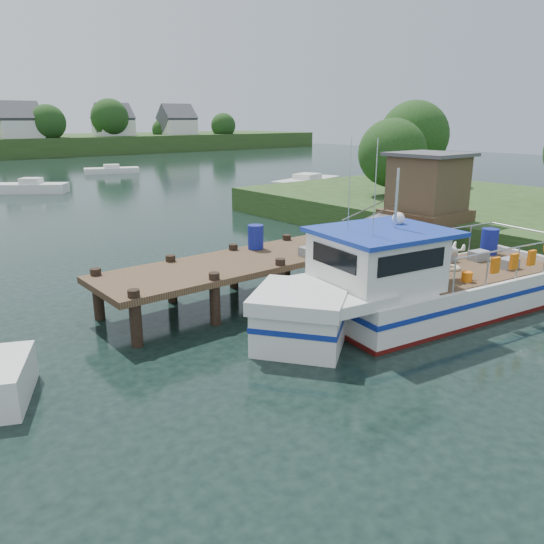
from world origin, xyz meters
TOP-DOWN VIEW (x-y plane):
  - ground_plane at (0.00, 0.00)m, footprint 160.00×160.00m
  - near_shore at (16.88, -0.73)m, footprint 16.00×30.00m
  - dock at (6.51, 0.01)m, footprint 16.60×3.00m
  - lobster_boat at (1.81, -4.62)m, footprint 11.32×4.71m
  - moored_far at (12.65, 43.34)m, footprint 6.10×3.74m
  - moored_b at (1.17, 32.23)m, footprint 5.57×4.80m
  - moored_c at (21.22, 20.89)m, footprint 7.89×4.42m

SIDE VIEW (x-z plane):
  - ground_plane at x=0.00m, z-range 0.00..0.00m
  - moored_far at x=12.65m, z-range -0.13..0.86m
  - moored_c at x=21.22m, z-range -0.15..1.03m
  - moored_b at x=1.17m, z-range -0.16..1.06m
  - lobster_boat at x=1.81m, z-range -1.73..3.71m
  - near_shore at x=16.88m, z-range -1.83..5.93m
  - dock at x=6.51m, z-range -0.15..4.63m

